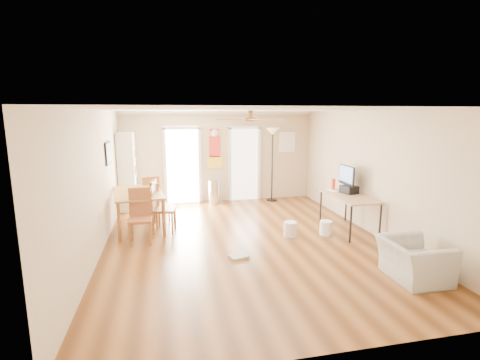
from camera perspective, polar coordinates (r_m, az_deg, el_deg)
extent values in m
plane|color=brown|center=(7.24, 1.01, -9.85)|extent=(7.00, 7.00, 0.00)
cube|color=red|center=(10.23, -4.09, 5.09)|extent=(0.46, 0.03, 1.10)
cube|color=white|center=(10.73, 7.56, 6.08)|extent=(0.50, 0.04, 0.60)
cube|color=black|center=(8.13, -20.44, 4.09)|extent=(0.04, 0.66, 0.48)
cylinder|color=silver|center=(10.13, -4.23, -1.92)|extent=(0.32, 0.32, 0.67)
cube|color=white|center=(8.43, 14.57, -1.63)|extent=(0.17, 0.38, 0.01)
cube|color=black|center=(8.25, 17.14, -1.47)|extent=(0.35, 0.39, 0.17)
cylinder|color=red|center=(8.58, 14.78, -0.62)|extent=(0.11, 0.11, 0.26)
cylinder|color=silver|center=(7.54, 8.07, -7.84)|extent=(0.27, 0.27, 0.31)
cylinder|color=white|center=(7.79, 13.65, -7.48)|extent=(0.26, 0.26, 0.30)
cube|color=#9C9C97|center=(6.46, -0.24, -12.21)|extent=(0.37, 0.33, 0.04)
imported|color=#ADADA7|center=(6.20, 26.15, -11.51)|extent=(0.86, 0.98, 0.62)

